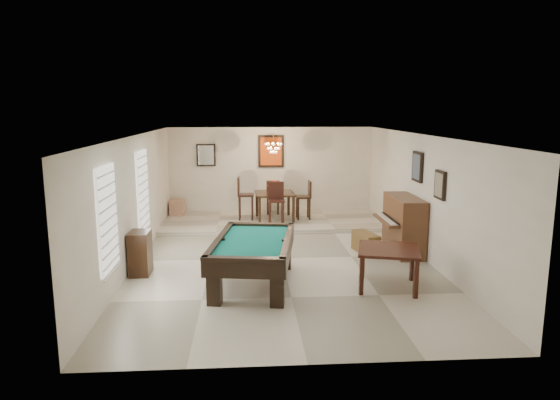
{
  "coord_description": "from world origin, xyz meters",
  "views": [
    {
      "loc": [
        -0.74,
        -10.19,
        3.14
      ],
      "look_at": [
        0.0,
        0.6,
        1.15
      ],
      "focal_mm": 32.0,
      "sensor_mm": 36.0,
      "label": 1
    }
  ],
  "objects": [
    {
      "name": "corner_bench",
      "position": [
        -2.74,
        4.1,
        0.33
      ],
      "size": [
        0.39,
        0.48,
        0.42
      ],
      "primitive_type": "cube",
      "rotation": [
        0.0,
        0.0,
        -0.03
      ],
      "color": "tan",
      "rests_on": "dining_step"
    },
    {
      "name": "chandelier",
      "position": [
        0.0,
        3.2,
        2.2
      ],
      "size": [
        0.44,
        0.44,
        0.6
      ],
      "primitive_type": null,
      "color": "#FFE5B2",
      "rests_on": "ceiling"
    },
    {
      "name": "back_mirror",
      "position": [
        -1.9,
        4.46,
        1.8
      ],
      "size": [
        0.55,
        0.06,
        0.65
      ],
      "primitive_type": "cube",
      "color": "white",
      "rests_on": "wall_back"
    },
    {
      "name": "dining_chair_west",
      "position": [
        -0.75,
        3.34,
        0.71
      ],
      "size": [
        0.45,
        0.45,
        1.17
      ],
      "primitive_type": null,
      "rotation": [
        0.0,
        0.0,
        1.54
      ],
      "color": "black",
      "rests_on": "dining_step"
    },
    {
      "name": "dining_table",
      "position": [
        0.04,
        3.29,
        0.55
      ],
      "size": [
        1.1,
        1.1,
        0.86
      ],
      "primitive_type": null,
      "rotation": [
        0.0,
        0.0,
        0.06
      ],
      "color": "black",
      "rests_on": "dining_step"
    },
    {
      "name": "square_table",
      "position": [
        1.75,
        -1.87,
        0.36
      ],
      "size": [
        1.26,
        1.26,
        0.72
      ],
      "primitive_type": null,
      "rotation": [
        0.0,
        0.0,
        -0.25
      ],
      "color": "black",
      "rests_on": "ground_plane"
    },
    {
      "name": "back_painting",
      "position": [
        0.0,
        4.46,
        1.9
      ],
      "size": [
        0.75,
        0.06,
        0.95
      ],
      "primitive_type": "cube",
      "color": "#D84C14",
      "rests_on": "wall_back"
    },
    {
      "name": "wall_front",
      "position": [
        0.0,
        -4.5,
        1.3
      ],
      "size": [
        6.0,
        0.04,
        2.6
      ],
      "primitive_type": "cube",
      "color": "silver",
      "rests_on": "ground_plane"
    },
    {
      "name": "right_picture_upper",
      "position": [
        2.96,
        0.3,
        1.9
      ],
      "size": [
        0.06,
        0.55,
        0.65
      ],
      "primitive_type": "cube",
      "color": "slate",
      "rests_on": "wall_right"
    },
    {
      "name": "piano_bench",
      "position": [
        1.88,
        0.3,
        0.22
      ],
      "size": [
        0.5,
        0.85,
        0.44
      ],
      "primitive_type": "cube",
      "rotation": [
        0.0,
        0.0,
        0.25
      ],
      "color": "brown",
      "rests_on": "ground_plane"
    },
    {
      "name": "upright_piano",
      "position": [
        2.56,
        0.27,
        0.62
      ],
      "size": [
        0.84,
        1.5,
        1.25
      ],
      "primitive_type": null,
      "color": "brown",
      "rests_on": "ground_plane"
    },
    {
      "name": "ceiling",
      "position": [
        0.0,
        0.0,
        2.6
      ],
      "size": [
        6.0,
        9.0,
        0.04
      ],
      "primitive_type": "cube",
      "color": "white",
      "rests_on": "wall_back"
    },
    {
      "name": "wall_right",
      "position": [
        3.0,
        0.0,
        1.3
      ],
      "size": [
        0.04,
        9.0,
        2.6
      ],
      "primitive_type": "cube",
      "color": "silver",
      "rests_on": "ground_plane"
    },
    {
      "name": "dining_chair_east",
      "position": [
        0.83,
        3.28,
        0.65
      ],
      "size": [
        0.4,
        0.4,
        1.06
      ],
      "primitive_type": null,
      "rotation": [
        0.0,
        0.0,
        -1.55
      ],
      "color": "black",
      "rests_on": "dining_step"
    },
    {
      "name": "dining_chair_north",
      "position": [
        0.03,
        4.03,
        0.62
      ],
      "size": [
        0.39,
        0.39,
        0.99
      ],
      "primitive_type": null,
      "rotation": [
        0.0,
        0.0,
        3.09
      ],
      "color": "black",
      "rests_on": "dining_step"
    },
    {
      "name": "window_left_rear",
      "position": [
        -2.97,
        0.6,
        1.4
      ],
      "size": [
        0.06,
        1.0,
        1.7
      ],
      "primitive_type": "cube",
      "color": "white",
      "rests_on": "wall_left"
    },
    {
      "name": "dining_step",
      "position": [
        0.0,
        3.25,
        0.06
      ],
      "size": [
        6.0,
        2.5,
        0.12
      ],
      "primitive_type": "cube",
      "color": "beige",
      "rests_on": "ground_plane"
    },
    {
      "name": "wall_left",
      "position": [
        -3.0,
        0.0,
        1.3
      ],
      "size": [
        0.04,
        9.0,
        2.6
      ],
      "primitive_type": "cube",
      "color": "silver",
      "rests_on": "ground_plane"
    },
    {
      "name": "right_picture_lower",
      "position": [
        2.96,
        -1.0,
        1.7
      ],
      "size": [
        0.06,
        0.45,
        0.55
      ],
      "primitive_type": "cube",
      "color": "gray",
      "rests_on": "wall_right"
    },
    {
      "name": "ground_plane",
      "position": [
        0.0,
        0.0,
        -0.01
      ],
      "size": [
        6.0,
        9.0,
        0.02
      ],
      "primitive_type": "cube",
      "color": "beige"
    },
    {
      "name": "pool_table",
      "position": [
        -0.63,
        -1.56,
        0.41
      ],
      "size": [
        1.67,
        2.62,
        0.82
      ],
      "primitive_type": null,
      "rotation": [
        0.0,
        0.0,
        -0.15
      ],
      "color": "black",
      "rests_on": "ground_plane"
    },
    {
      "name": "flower_vase",
      "position": [
        0.04,
        3.29,
        1.1
      ],
      "size": [
        0.14,
        0.14,
        0.23
      ],
      "primitive_type": null,
      "rotation": [
        0.0,
        0.0,
        0.07
      ],
      "color": "#AD210E",
      "rests_on": "dining_table"
    },
    {
      "name": "wall_back",
      "position": [
        0.0,
        4.5,
        1.3
      ],
      "size": [
        6.0,
        0.04,
        2.6
      ],
      "primitive_type": "cube",
      "color": "silver",
      "rests_on": "ground_plane"
    },
    {
      "name": "apothecary_chest",
      "position": [
        -2.78,
        -0.84,
        0.42
      ],
      "size": [
        0.37,
        0.56,
        0.84
      ],
      "primitive_type": "cube",
      "color": "black",
      "rests_on": "ground_plane"
    },
    {
      "name": "window_left_front",
      "position": [
        -2.97,
        -2.2,
        1.4
      ],
      "size": [
        0.06,
        1.0,
        1.7
      ],
      "primitive_type": "cube",
      "color": "white",
      "rests_on": "wall_left"
    },
    {
      "name": "dining_chair_south",
      "position": [
        0.04,
        2.55,
        0.68
      ],
      "size": [
        0.42,
        0.42,
        1.13
      ],
      "primitive_type": null,
      "rotation": [
        0.0,
        0.0,
        0.01
      ],
      "color": "black",
      "rests_on": "dining_step"
    }
  ]
}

